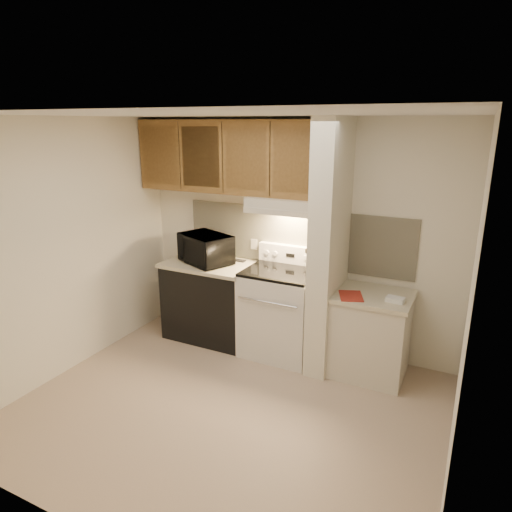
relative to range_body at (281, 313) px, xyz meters
The scene contains 50 objects.
floor 1.24m from the range_body, 90.00° to the right, with size 3.60×3.60×0.00m, color tan.
ceiling 2.34m from the range_body, 90.00° to the right, with size 3.60×3.60×0.00m, color white.
wall_back 0.86m from the range_body, 90.00° to the left, with size 3.60×0.02×2.50m, color white.
wall_left 2.28m from the range_body, 147.31° to the right, with size 0.02×3.00×2.50m, color white.
wall_right 2.28m from the range_body, 32.69° to the right, with size 0.02×3.00×2.50m, color white.
backsplash 0.84m from the range_body, 90.00° to the left, with size 2.60×0.02×0.63m, color beige.
range_body is the anchor object (origin of this frame).
oven_window 0.32m from the range_body, 90.00° to the right, with size 0.50×0.01×0.30m, color black.
oven_handle 0.44m from the range_body, 90.00° to the right, with size 0.02×0.02×0.65m, color silver.
cooktop 0.48m from the range_body, ahead, with size 0.74×0.64×0.03m, color black.
range_backguard 0.66m from the range_body, 90.00° to the left, with size 0.76×0.08×0.20m, color silver.
range_display 0.64m from the range_body, 90.00° to the left, with size 0.10×0.01×0.04m, color black.
range_knob_left_outer 0.70m from the range_body, 139.40° to the left, with size 0.05×0.05×0.02m, color silver.
range_knob_left_inner 0.66m from the range_body, 126.87° to the left, with size 0.05×0.05×0.02m, color silver.
range_knob_right_inner 0.66m from the range_body, 53.13° to the left, with size 0.05×0.05×0.02m, color silver.
range_knob_right_outer 0.70m from the range_body, 40.60° to the left, with size 0.05×0.05×0.02m, color silver.
dishwasher_front 0.88m from the range_body, behind, with size 1.00×0.63×0.87m, color black.
left_countertop 0.98m from the range_body, behind, with size 1.04×0.67×0.04m, color beige.
spoon_rest 0.82m from the range_body, 162.05° to the left, with size 0.21×0.07×0.01m, color black.
teal_jar 1.00m from the range_body, 164.51° to the left, with size 0.09×0.09×0.10m, color #1F6F6D.
outlet 0.86m from the range_body, 146.31° to the left, with size 0.08×0.01×0.12m, color beige.
microwave 1.11m from the range_body, behind, with size 0.59×0.40×0.33m, color black.
partition_pillar 0.94m from the range_body, ahead, with size 0.22×0.70×2.50m, color silver.
pillar_trim 0.93m from the range_body, ahead, with size 0.01×0.70×0.04m, color brown.
knife_strip 0.95m from the range_body, ahead, with size 0.02×0.42×0.04m, color black.
knife_blade_a 0.87m from the range_body, 29.41° to the right, with size 0.01×0.04×0.16m, color silver.
knife_handle_a 1.00m from the range_body, 28.02° to the right, with size 0.02×0.02×0.10m, color black.
knife_blade_b 0.85m from the range_body, 18.61° to the right, with size 0.01×0.04×0.18m, color silver.
knife_handle_b 1.00m from the range_body, 20.89° to the right, with size 0.02×0.02×0.10m, color black.
knife_blade_c 0.83m from the range_body, ahead, with size 0.01×0.04×0.20m, color silver.
knife_handle_c 0.99m from the range_body, 10.54° to the right, with size 0.02×0.02×0.10m, color black.
knife_blade_d 0.85m from the range_body, ahead, with size 0.01×0.04×0.16m, color silver.
knife_handle_d 0.99m from the range_body, ahead, with size 0.02×0.02×0.10m, color black.
knife_blade_e 0.85m from the range_body, 17.57° to the left, with size 0.01×0.04×0.18m, color silver.
knife_handle_e 0.99m from the range_body, 15.63° to the left, with size 0.02×0.02×0.10m, color black.
oven_mitt 0.85m from the range_body, 23.58° to the left, with size 0.03×0.09×0.21m, color gray.
right_cab_base 0.97m from the range_body, ahead, with size 0.70×0.60×0.81m, color beige.
right_countertop 1.04m from the range_body, ahead, with size 0.74×0.64×0.04m, color beige.
red_folder 0.90m from the range_body, 11.10° to the right, with size 0.21×0.29×0.01m, color maroon.
white_box 1.26m from the range_body, ahead, with size 0.16×0.11×0.04m, color white.
range_hood 1.17m from the range_body, 90.00° to the left, with size 0.78×0.44×0.15m, color beige.
hood_lip 1.12m from the range_body, 90.00° to the right, with size 0.78×0.04×0.06m, color beige.
upper_cabinets 1.77m from the range_body, 166.16° to the left, with size 2.18×0.33×0.77m, color brown.
cab_door_a 2.22m from the range_body, behind, with size 0.46×0.01×0.63m, color brown.
cab_gap_a 2.04m from the range_body, behind, with size 0.01×0.01×0.73m, color black.
cab_door_b 1.89m from the range_body, behind, with size 0.46×0.01×0.63m, color brown.
cab_gap_b 1.77m from the range_body, behind, with size 0.01×0.01×0.73m, color black.
cab_door_c 1.68m from the range_body, behind, with size 0.46×0.01×0.63m, color brown.
cab_gap_c 1.63m from the range_body, behind, with size 0.01×0.01×0.73m, color black.
cab_door_d 1.63m from the range_body, ahead, with size 0.46×0.01×0.63m, color brown.
Camera 1 is at (1.78, -3.03, 2.45)m, focal length 32.00 mm.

